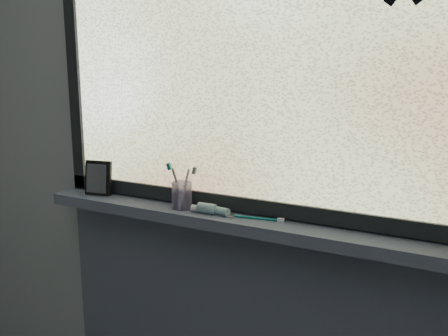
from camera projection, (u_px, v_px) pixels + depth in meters
wall_back at (265, 145)px, 1.61m from camera, size 3.00×0.01×2.50m
windowsill at (255, 225)px, 1.59m from camera, size 1.62×0.14×0.04m
window_pane at (264, 56)px, 1.53m from camera, size 1.50×0.01×1.00m
frame_bottom at (261, 207)px, 1.63m from camera, size 1.60×0.03×0.05m
frame_left at (74, 57)px, 1.88m from camera, size 0.05×0.03×1.10m
vanity_mirror at (98, 178)px, 1.87m from camera, size 0.11×0.07×0.13m
toothpaste_tube at (212, 209)px, 1.64m from camera, size 0.20×0.05×0.03m
toothbrush_cup at (182, 195)px, 1.71m from camera, size 0.08×0.08×0.09m
toothbrush_lying at (256, 217)px, 1.59m from camera, size 0.18×0.05×0.01m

